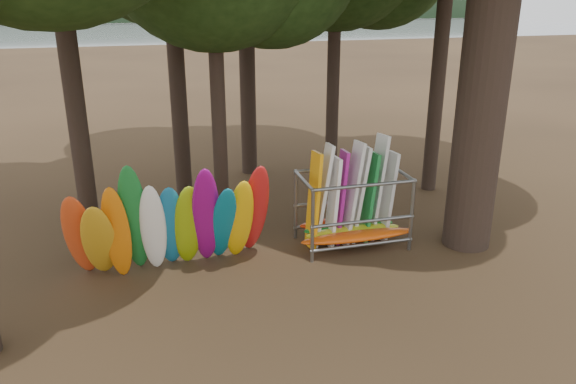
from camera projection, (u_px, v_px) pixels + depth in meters
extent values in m
plane|color=#47331E|center=(321.00, 263.00, 14.04)|extent=(120.00, 120.00, 0.00)
plane|color=gray|center=(165.00, 45.00, 68.43)|extent=(160.00, 160.00, 0.00)
cube|color=black|center=(148.00, 12.00, 113.06)|extent=(160.00, 4.00, 4.00)
cylinder|color=black|center=(175.00, 40.00, 16.79)|extent=(0.51, 0.51, 10.00)
cylinder|color=black|center=(334.00, 41.00, 18.76)|extent=(0.43, 0.43, 9.61)
cylinder|color=black|center=(216.00, 63.00, 14.83)|extent=(0.40, 0.40, 9.19)
ellipsoid|color=#E2461A|center=(80.00, 236.00, 12.68)|extent=(0.79, 1.55, 2.52)
ellipsoid|color=gold|center=(99.00, 241.00, 12.63)|extent=(0.75, 1.63, 2.35)
ellipsoid|color=orange|center=(117.00, 234.00, 12.66)|extent=(0.69, 1.05, 2.58)
ellipsoid|color=#1B7930|center=(134.00, 220.00, 12.78)|extent=(0.72, 1.54, 3.10)
ellipsoid|color=white|center=(153.00, 229.00, 12.94)|extent=(0.65, 1.25, 2.57)
ellipsoid|color=#166B99|center=(171.00, 227.00, 13.23)|extent=(0.68, 1.34, 2.47)
ellipsoid|color=#88A60F|center=(188.00, 226.00, 13.23)|extent=(0.76, 1.41, 2.50)
ellipsoid|color=#8D0C73|center=(206.00, 217.00, 13.06)|extent=(0.79, 1.90, 3.04)
ellipsoid|color=#0A6F87|center=(223.00, 225.00, 13.32)|extent=(0.67, 1.82, 2.51)
ellipsoid|color=yellow|center=(239.00, 221.00, 13.42)|extent=(0.67, 1.67, 2.62)
ellipsoid|color=red|center=(254.00, 210.00, 13.62)|extent=(0.65, 1.90, 2.93)
ellipsoid|color=#DC4B0C|center=(358.00, 236.00, 14.53)|extent=(3.10, 0.55, 0.24)
ellipsoid|color=gold|center=(353.00, 231.00, 14.83)|extent=(2.63, 0.55, 0.24)
ellipsoid|color=#197121|center=(349.00, 227.00, 15.11)|extent=(2.56, 0.55, 0.24)
ellipsoid|color=red|center=(344.00, 222.00, 15.44)|extent=(2.56, 0.55, 0.24)
cube|color=#FFA60D|center=(314.00, 201.00, 14.52)|extent=(0.36, 0.80, 2.58)
cube|color=silver|center=(322.00, 196.00, 14.66)|extent=(0.59, 0.77, 2.74)
cube|color=white|center=(333.00, 203.00, 14.63)|extent=(0.33, 0.76, 2.42)
cube|color=#A41B89|center=(340.00, 198.00, 14.84)|extent=(0.40, 0.76, 2.53)
cube|color=silver|center=(351.00, 194.00, 14.71)|extent=(0.59, 0.82, 2.78)
cube|color=silver|center=(358.00, 194.00, 14.94)|extent=(0.55, 0.76, 2.61)
cube|color=#1C7E37|center=(369.00, 198.00, 14.93)|extent=(0.44, 0.76, 2.45)
cube|color=silver|center=(376.00, 187.00, 15.07)|extent=(0.57, 0.84, 2.87)
cube|color=silver|center=(387.00, 197.00, 15.01)|extent=(0.41, 0.77, 2.45)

